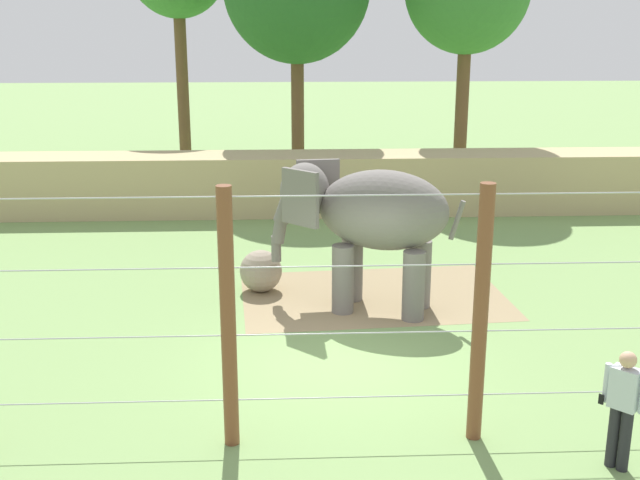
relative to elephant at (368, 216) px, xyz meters
The scene contains 7 objects.
ground_plane 3.24m from the elephant, 107.52° to the right, with size 120.00×120.00×0.00m, color #759956.
dirt_patch 2.08m from the elephant, 72.71° to the left, with size 5.59×3.65×0.01m, color #937F5B.
embankment_wall 8.41m from the elephant, 95.35° to the left, with size 36.00×1.80×1.78m, color tan.
elephant is the anchor object (origin of this frame).
enrichment_ball 2.88m from the elephant, 153.21° to the left, with size 0.92×0.92×0.92m, color gray.
cable_fence 5.31m from the elephant, 98.18° to the right, with size 11.43×0.21×3.70m.
zookeeper 6.78m from the elephant, 66.23° to the right, with size 0.50×0.47×1.67m.
Camera 1 is at (-0.89, -12.75, 5.80)m, focal length 44.32 mm.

